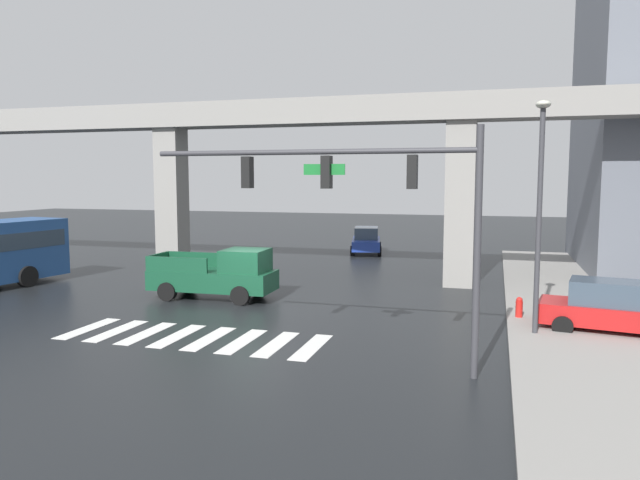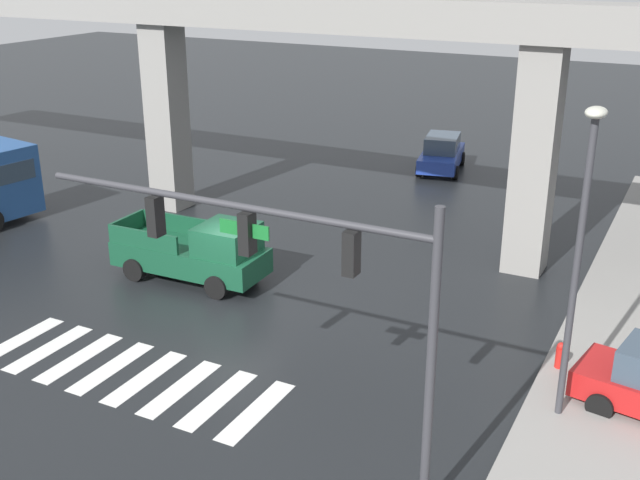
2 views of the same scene
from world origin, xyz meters
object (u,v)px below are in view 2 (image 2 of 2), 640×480
Objects in this scene: sedan_blue at (442,153)px; street_lamp_near_corner at (581,233)px; traffic_signal_mast at (300,269)px; fire_hydrant at (560,357)px; pickup_truck at (198,252)px.

street_lamp_near_corner is at bearing -63.73° from sedan_blue.
traffic_signal_mast is 6.19m from street_lamp_near_corner.
sedan_blue is 24.28m from traffic_signal_mast.
fire_hydrant is at bearing 59.03° from traffic_signal_mast.
traffic_signal_mast reaches higher than sedan_blue.
pickup_truck is at bearing 167.43° from street_lamp_near_corner.
sedan_blue is at bearing 117.98° from fire_hydrant.
street_lamp_near_corner reaches higher than pickup_truck.
street_lamp_near_corner is at bearing 45.72° from traffic_signal_mast.
traffic_signal_mast is 1.20× the size of street_lamp_near_corner.
pickup_truck is 0.71× the size of street_lamp_near_corner.
street_lamp_near_corner is (9.39, -19.02, 3.70)m from sedan_blue.
traffic_signal_mast is at bearing -120.97° from fire_hydrant.
pickup_truck is 1.13× the size of sedan_blue.
pickup_truck is 11.65m from fire_hydrant.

